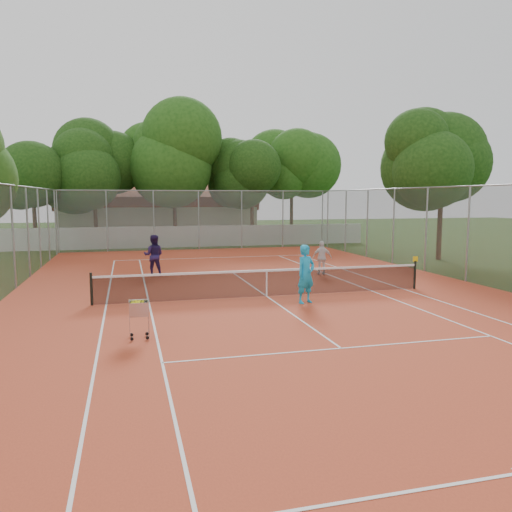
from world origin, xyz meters
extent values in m
plane|color=#1B350E|center=(0.00, 0.00, 0.00)|extent=(120.00, 120.00, 0.00)
cube|color=#B94224|center=(0.00, 0.00, 0.01)|extent=(18.00, 34.00, 0.02)
cube|color=white|center=(0.00, 0.00, 0.02)|extent=(10.98, 23.78, 0.01)
cube|color=black|center=(0.00, 0.00, 0.51)|extent=(11.88, 0.10, 0.98)
cube|color=slate|center=(0.00, 0.00, 2.00)|extent=(18.00, 34.00, 4.00)
cube|color=silver|center=(0.00, 19.00, 0.75)|extent=(26.00, 0.30, 1.50)
cube|color=beige|center=(-2.00, 29.00, 2.20)|extent=(16.40, 9.00, 4.40)
cube|color=#14330C|center=(0.00, 22.00, 5.00)|extent=(29.00, 19.00, 10.00)
imported|color=#19A2D8|center=(0.96, -1.40, 0.99)|extent=(0.84, 0.71, 1.95)
imported|color=#231746|center=(-3.62, 5.87, 0.94)|extent=(1.02, 0.87, 1.85)
imported|color=silver|center=(3.84, 4.28, 0.79)|extent=(0.95, 0.51, 1.55)
cube|color=#B7B7BE|center=(-4.53, -4.36, 0.54)|extent=(0.51, 0.51, 1.04)
camera|label=1|loc=(-4.76, -16.83, 3.51)|focal=35.00mm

